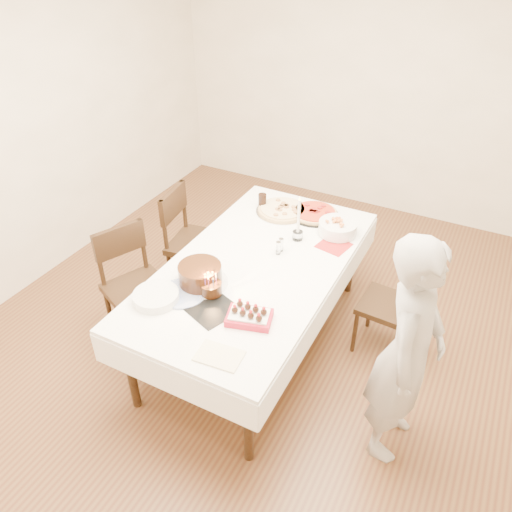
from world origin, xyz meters
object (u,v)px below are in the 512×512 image
at_px(dining_table, 256,304).
at_px(taper_candle, 299,219).
at_px(chair_right_savory, 387,306).
at_px(chair_left_dessert, 138,290).
at_px(pizza_white, 283,210).
at_px(birthday_cake, 211,284).
at_px(layer_cake, 200,275).
at_px(pizza_pepperoni, 314,213).
at_px(cola_glass, 262,201).
at_px(chair_left_savory, 199,244).
at_px(person, 408,353).
at_px(pasta_bowl, 338,228).
at_px(strawberry_box, 249,316).

distance_m(dining_table, taper_candle, 0.72).
bearing_deg(chair_right_savory, chair_left_dessert, -152.07).
height_order(pizza_white, birthday_cake, birthday_cake).
distance_m(dining_table, chair_left_dessert, 0.89).
xyz_separation_m(chair_left_dessert, layer_cake, (0.58, 0.00, 0.35)).
relative_size(chair_right_savory, pizza_pepperoni, 2.03).
distance_m(chair_right_savory, cola_glass, 1.33).
relative_size(dining_table, pizza_white, 4.81).
bearing_deg(layer_cake, cola_glass, 95.03).
bearing_deg(dining_table, chair_left_dessert, -155.22).
xyz_separation_m(chair_right_savory, chair_left_savory, (-1.63, -0.04, 0.07)).
relative_size(person, pasta_bowl, 5.20).
xyz_separation_m(dining_table, chair_right_savory, (0.89, 0.39, 0.04)).
relative_size(chair_left_savory, pizza_pepperoni, 2.40).
relative_size(birthday_cake, strawberry_box, 0.52).
xyz_separation_m(chair_right_savory, person, (0.28, -0.78, 0.36)).
height_order(taper_candle, birthday_cake, taper_candle).
distance_m(chair_right_savory, strawberry_box, 1.21).
height_order(pizza_pepperoni, birthday_cake, birthday_cake).
relative_size(person, pizza_white, 3.46).
relative_size(dining_table, chair_left_dessert, 2.27).
xyz_separation_m(taper_candle, strawberry_box, (0.11, -0.98, -0.15)).
bearing_deg(chair_right_savory, pasta_bowl, 158.00).
relative_size(dining_table, cola_glass, 16.82).
bearing_deg(dining_table, pizza_pepperoni, 82.30).
bearing_deg(pasta_bowl, strawberry_box, -96.57).
height_order(person, birthday_cake, person).
relative_size(chair_left_savory, strawberry_box, 3.52).
height_order(chair_left_savory, person, person).
distance_m(dining_table, person, 1.29).
distance_m(cola_glass, birthday_cake, 1.20).
distance_m(cola_glass, strawberry_box, 1.40).
height_order(chair_left_dessert, taper_candle, taper_candle).
xyz_separation_m(pizza_pepperoni, layer_cake, (-0.34, -1.20, 0.05)).
relative_size(pizza_white, taper_candle, 1.22).
bearing_deg(birthday_cake, pizza_pepperoni, 80.46).
height_order(pizza_white, layer_cake, layer_cake).
height_order(dining_table, pasta_bowl, pasta_bowl).
bearing_deg(chair_left_savory, person, 150.04).
relative_size(person, birthday_cake, 10.68).
xyz_separation_m(cola_glass, layer_cake, (0.10, -1.11, 0.01)).
bearing_deg(dining_table, cola_glass, 113.77).
xyz_separation_m(pizza_white, layer_cake, (-0.09, -1.12, 0.05)).
bearing_deg(person, pizza_pepperoni, 42.86).
distance_m(taper_candle, cola_glass, 0.57).
relative_size(pizza_pepperoni, cola_glass, 3.17).
xyz_separation_m(chair_left_savory, person, (1.91, -0.75, 0.29)).
bearing_deg(pizza_pepperoni, birthday_cake, -99.54).
bearing_deg(chair_right_savory, cola_glass, 167.87).
xyz_separation_m(chair_left_dessert, cola_glass, (0.48, 1.11, 0.34)).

